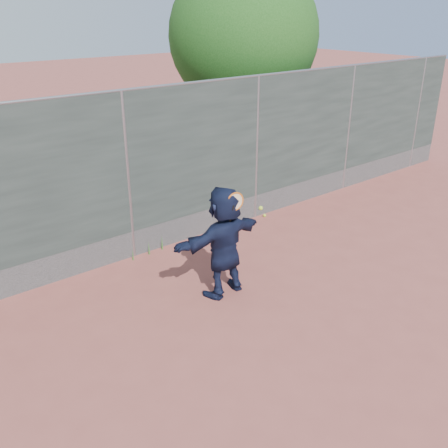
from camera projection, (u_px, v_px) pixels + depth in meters
ground at (263, 348)px, 6.75m from camera, size 80.00×80.00×0.00m
player at (224, 242)px, 7.73m from camera, size 1.70×0.63×1.80m
ball_ground at (265, 215)px, 10.93m from camera, size 0.07×0.07×0.07m
fence at (128, 174)px, 8.61m from camera, size 20.00×0.06×3.03m
swing_action at (238, 203)px, 7.37m from camera, size 0.72×0.13×0.51m
tree_right at (248, 40)px, 12.14m from camera, size 3.78×3.60×5.39m
weed_clump at (151, 247)px, 9.28m from camera, size 0.68×0.07×0.30m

